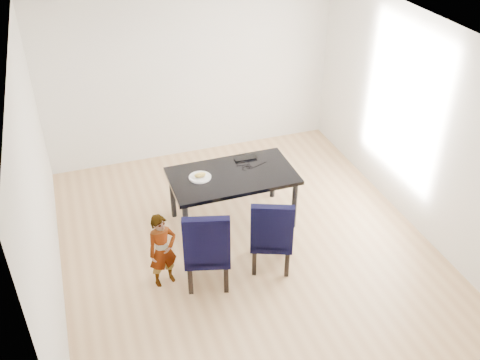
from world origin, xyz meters
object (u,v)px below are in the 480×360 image
object	(u,v)px
plate	(200,177)
laptop	(244,156)
dining_table	(233,198)
child	(163,250)
chair_right	(272,231)
chair_left	(207,244)

from	to	relation	value
plate	laptop	world-z (taller)	laptop
dining_table	child	size ratio (longest dim) A/B	1.70
chair_right	child	bearing A→B (deg)	-162.84
plate	chair_left	bearing A→B (deg)	-101.51
laptop	child	bearing A→B (deg)	42.23
child	chair_left	bearing A→B (deg)	-28.85
chair_left	dining_table	bearing A→B (deg)	72.79
chair_left	plate	distance (m)	1.06
dining_table	plate	bearing A→B (deg)	172.15
chair_right	plate	bearing A→B (deg)	142.19
chair_left	child	distance (m)	0.51
chair_right	child	world-z (taller)	chair_right
dining_table	laptop	xyz separation A→B (m)	(0.29, 0.35, 0.39)
child	plate	bearing A→B (deg)	38.03
chair_left	chair_right	xyz separation A→B (m)	(0.79, 0.02, -0.03)
laptop	plate	bearing A→B (deg)	24.65
chair_right	child	distance (m)	1.28
chair_left	chair_right	distance (m)	0.79
chair_right	chair_left	bearing A→B (deg)	-156.57
plate	dining_table	bearing A→B (deg)	-7.85
dining_table	laptop	size ratio (longest dim) A/B	5.27
chair_right	laptop	distance (m)	1.32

